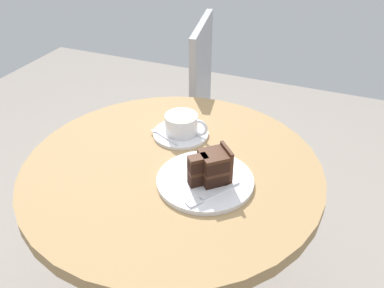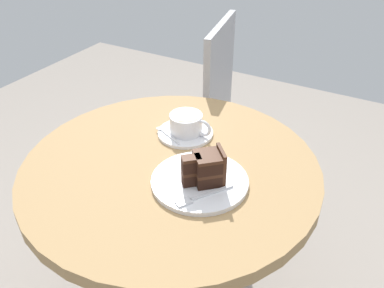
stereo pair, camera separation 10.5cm
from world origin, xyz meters
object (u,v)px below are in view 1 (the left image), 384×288
(fork, at_px, (208,196))
(napkin, at_px, (203,173))
(teaspoon, at_px, (161,135))
(saucer, at_px, (181,133))
(cake_slice, at_px, (212,167))
(cake_plate, at_px, (205,180))
(cafe_chair, at_px, (180,111))
(coffee_cup, at_px, (182,124))

(fork, height_order, napkin, fork)
(napkin, bearing_deg, teaspoon, 147.23)
(saucer, height_order, napkin, saucer)
(saucer, xyz_separation_m, teaspoon, (-0.04, -0.04, 0.01))
(cake_slice, bearing_deg, cake_plate, -179.94)
(teaspoon, relative_size, cafe_chair, 0.11)
(cake_slice, height_order, cafe_chair, cafe_chair)
(cake_plate, height_order, cake_slice, cake_slice)
(saucer, bearing_deg, cake_plate, -51.01)
(teaspoon, bearing_deg, saucer, -114.83)
(coffee_cup, xyz_separation_m, cake_plate, (0.14, -0.17, -0.03))
(cake_plate, relative_size, cake_slice, 2.31)
(saucer, distance_m, cake_slice, 0.24)
(cake_slice, xyz_separation_m, napkin, (-0.04, 0.03, -0.05))
(fork, xyz_separation_m, cafe_chair, (-0.37, 0.68, -0.21))
(saucer, distance_m, napkin, 0.19)
(cake_slice, distance_m, napkin, 0.07)
(teaspoon, bearing_deg, napkin, 172.49)
(coffee_cup, bearing_deg, fork, -54.96)
(saucer, xyz_separation_m, napkin, (0.12, -0.14, -0.00))
(cafe_chair, bearing_deg, coffee_cup, 13.85)
(coffee_cup, distance_m, cake_plate, 0.22)
(napkin, xyz_separation_m, cafe_chair, (-0.33, 0.59, -0.20))
(saucer, bearing_deg, cafe_chair, 114.59)
(cake_plate, bearing_deg, fork, -64.69)
(saucer, height_order, coffee_cup, coffee_cup)
(napkin, bearing_deg, saucer, 130.32)
(saucer, distance_m, coffee_cup, 0.03)
(saucer, bearing_deg, coffee_cup, 3.52)
(saucer, bearing_deg, napkin, -49.68)
(teaspoon, height_order, cake_slice, cake_slice)
(coffee_cup, xyz_separation_m, cake_slice, (0.15, -0.17, 0.01))
(cake_plate, relative_size, fork, 1.83)
(coffee_cup, distance_m, fork, 0.29)
(cake_plate, bearing_deg, napkin, 121.73)
(coffee_cup, relative_size, cafe_chair, 0.14)
(cake_slice, bearing_deg, napkin, 140.00)
(saucer, relative_size, coffee_cup, 1.26)
(cake_plate, height_order, cafe_chair, cafe_chair)
(teaspoon, distance_m, fork, 0.29)
(cake_plate, xyz_separation_m, napkin, (-0.02, 0.03, -0.00))
(cake_plate, relative_size, napkin, 1.43)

